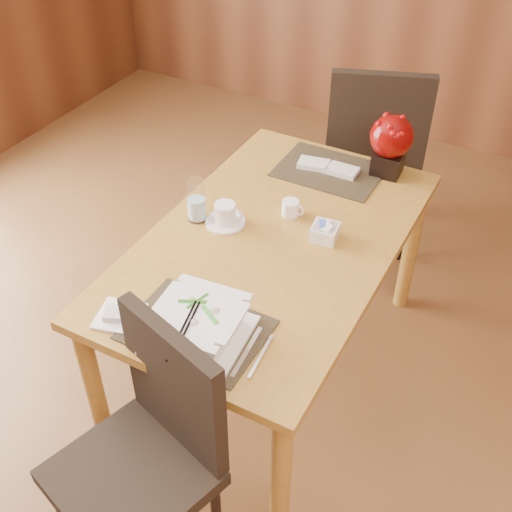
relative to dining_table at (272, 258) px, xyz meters
The scene contains 14 objects.
ground 0.89m from the dining_table, 90.00° to the right, with size 6.00×6.00×0.00m, color brown.
dining_table is the anchor object (origin of this frame).
placemat_near 0.56m from the dining_table, 90.00° to the right, with size 0.45×0.33×0.01m, color black.
placemat_far 0.56m from the dining_table, 90.00° to the left, with size 0.45×0.33×0.01m, color black.
soup_setting 0.60m from the dining_table, 87.23° to the right, with size 0.33×0.33×0.12m.
coffee_cup 0.25m from the dining_table, behind, with size 0.16×0.16×0.09m.
water_glass 0.38m from the dining_table, behind, with size 0.08×0.08×0.18m, color silver.
creamer_jug 0.22m from the dining_table, 93.67° to the left, with size 0.09×0.09×0.06m, color white, non-canonical shape.
sugar_caddy 0.24m from the dining_table, 28.92° to the left, with size 0.10×0.10×0.06m, color white.
berry_decor 0.74m from the dining_table, 70.92° to the left, with size 0.19×0.19×0.28m.
napkins_far 0.56m from the dining_table, 89.86° to the left, with size 0.27×0.10×0.02m, color silver, non-canonical shape.
bread_plate 0.68m from the dining_table, 112.46° to the right, with size 0.15×0.15×0.01m, color white.
near_chair 0.88m from the dining_table, 88.90° to the right, with size 0.56×0.56×0.96m.
far_chair 1.06m from the dining_table, 88.09° to the left, with size 0.64×0.64×1.07m.
Camera 1 is at (0.86, -1.14, 2.28)m, focal length 45.00 mm.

